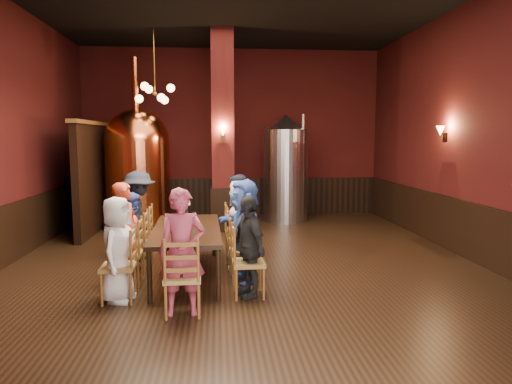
{
  "coord_description": "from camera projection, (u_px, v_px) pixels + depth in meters",
  "views": [
    {
      "loc": [
        -0.43,
        -7.6,
        2.11
      ],
      "look_at": [
        0.23,
        0.2,
        1.18
      ],
      "focal_mm": 32.0,
      "sensor_mm": 36.0,
      "label": 1
    }
  ],
  "objects": [
    {
      "name": "person_1",
      "position": [
        126.0,
        234.0,
        6.53
      ],
      "size": [
        0.49,
        0.62,
        1.49
      ],
      "primitive_type": "imported",
      "rotation": [
        0.0,
        0.0,
        1.28
      ],
      "color": "#B4371E",
      "rests_on": "ground"
    },
    {
      "name": "wine_glass_3",
      "position": [
        188.0,
        228.0,
        6.48
      ],
      "size": [
        0.07,
        0.07,
        0.17
      ],
      "primitive_type": null,
      "color": "white",
      "rests_on": "dining_table"
    },
    {
      "name": "dining_table",
      "position": [
        187.0,
        232.0,
        6.96
      ],
      "size": [
        1.07,
        2.43,
        0.75
      ],
      "rotation": [
        0.0,
        0.0,
        0.03
      ],
      "color": "black",
      "rests_on": "ground"
    },
    {
      "name": "copper_kettle",
      "position": [
        138.0,
        167.0,
        10.68
      ],
      "size": [
        1.9,
        1.9,
        3.94
      ],
      "rotation": [
        0.0,
        0.0,
        0.35
      ],
      "color": "black",
      "rests_on": "ground"
    },
    {
      "name": "person_6",
      "position": [
        241.0,
        225.0,
        7.38
      ],
      "size": [
        0.6,
        0.78,
        1.43
      ],
      "primitive_type": "imported",
      "rotation": [
        0.0,
        0.0,
        4.49
      ],
      "color": "#B7AAA1",
      "rests_on": "ground"
    },
    {
      "name": "chair_3",
      "position": [
        139.0,
        234.0,
        7.88
      ],
      "size": [
        0.47,
        0.47,
        0.92
      ],
      "primitive_type": null,
      "rotation": [
        0.0,
        0.0,
        -1.54
      ],
      "color": "brown",
      "rests_on": "ground"
    },
    {
      "name": "person_7",
      "position": [
        237.0,
        216.0,
        8.04
      ],
      "size": [
        0.54,
        0.79,
        1.48
      ],
      "primitive_type": "imported",
      "rotation": [
        0.0,
        0.0,
        4.43
      ],
      "color": "black",
      "rests_on": "ground"
    },
    {
      "name": "partition",
      "position": [
        98.0,
        178.0,
        10.56
      ],
      "size": [
        0.22,
        3.5,
        2.4
      ],
      "primitive_type": "cube",
      "color": "black",
      "rests_on": "ground"
    },
    {
      "name": "wine_glass_0",
      "position": [
        167.0,
        219.0,
        7.24
      ],
      "size": [
        0.07,
        0.07,
        0.17
      ],
      "primitive_type": null,
      "color": "white",
      "rests_on": "dining_table"
    },
    {
      "name": "wine_glass_5",
      "position": [
        183.0,
        230.0,
        6.36
      ],
      "size": [
        0.07,
        0.07,
        0.17
      ],
      "primitive_type": null,
      "color": "white",
      "rests_on": "dining_table"
    },
    {
      "name": "wainscot_right",
      "position": [
        466.0,
        229.0,
        8.08
      ],
      "size": [
        0.08,
        9.9,
        1.0
      ],
      "primitive_type": "cube",
      "color": "black",
      "rests_on": "ground"
    },
    {
      "name": "chair_7",
      "position": [
        238.0,
        232.0,
        8.07
      ],
      "size": [
        0.47,
        0.47,
        0.92
      ],
      "primitive_type": null,
      "rotation": [
        0.0,
        0.0,
        1.6
      ],
      "color": "brown",
      "rests_on": "ground"
    },
    {
      "name": "chair_8",
      "position": [
        183.0,
        277.0,
        5.46
      ],
      "size": [
        0.47,
        0.47,
        0.92
      ],
      "primitive_type": null,
      "rotation": [
        0.0,
        0.0,
        3.17
      ],
      "color": "brown",
      "rests_on": "ground"
    },
    {
      "name": "wine_glass_2",
      "position": [
        189.0,
        228.0,
        6.5
      ],
      "size": [
        0.07,
        0.07,
        0.17
      ],
      "primitive_type": null,
      "color": "white",
      "rests_on": "dining_table"
    },
    {
      "name": "chair_5",
      "position": [
        244.0,
        250.0,
        6.76
      ],
      "size": [
        0.47,
        0.47,
        0.92
      ],
      "primitive_type": null,
      "rotation": [
        0.0,
        0.0,
        1.6
      ],
      "color": "brown",
      "rests_on": "ground"
    },
    {
      "name": "sconce_wall",
      "position": [
        445.0,
        133.0,
        8.66
      ],
      "size": [
        0.2,
        0.2,
        0.36
      ],
      "primitive_type": null,
      "rotation": [
        0.0,
        0.0,
        1.57
      ],
      "color": "black",
      "rests_on": "room"
    },
    {
      "name": "chair_6",
      "position": [
        241.0,
        240.0,
        7.41
      ],
      "size": [
        0.47,
        0.47,
        0.92
      ],
      "primitive_type": null,
      "rotation": [
        0.0,
        0.0,
        1.6
      ],
      "color": "brown",
      "rests_on": "ground"
    },
    {
      "name": "rose_vase",
      "position": [
        185.0,
        205.0,
        7.91
      ],
      "size": [
        0.18,
        0.18,
        0.31
      ],
      "color": "white",
      "rests_on": "dining_table"
    },
    {
      "name": "wine_glass_6",
      "position": [
        176.0,
        221.0,
        7.06
      ],
      "size": [
        0.07,
        0.07,
        0.17
      ],
      "primitive_type": null,
      "color": "white",
      "rests_on": "dining_table"
    },
    {
      "name": "chair_0",
      "position": [
        118.0,
        266.0,
        5.9
      ],
      "size": [
        0.47,
        0.47,
        0.92
      ],
      "primitive_type": null,
      "rotation": [
        0.0,
        0.0,
        -1.54
      ],
      "color": "brown",
      "rests_on": "ground"
    },
    {
      "name": "person_5",
      "position": [
        244.0,
        230.0,
        6.72
      ],
      "size": [
        0.8,
        1.48,
        1.52
      ],
      "primitive_type": "imported",
      "rotation": [
        0.0,
        0.0,
        4.98
      ],
      "color": "#3B5CB2",
      "rests_on": "ground"
    },
    {
      "name": "person_8",
      "position": [
        182.0,
        252.0,
        5.42
      ],
      "size": [
        0.57,
        0.39,
        1.53
      ],
      "primitive_type": "imported",
      "rotation": [
        0.0,
        0.0,
        6.33
      ],
      "color": "#9B334B",
      "rests_on": "ground"
    },
    {
      "name": "person_2",
      "position": [
        133.0,
        232.0,
        7.19
      ],
      "size": [
        0.39,
        0.65,
        1.27
      ],
      "primitive_type": "imported",
      "rotation": [
        0.0,
        0.0,
        1.42
      ],
      "color": "#2C4095",
      "rests_on": "ground"
    },
    {
      "name": "wine_glass_7",
      "position": [
        171.0,
        220.0,
        7.13
      ],
      "size": [
        0.07,
        0.07,
        0.17
      ],
      "primitive_type": null,
      "color": "white",
      "rests_on": "dining_table"
    },
    {
      "name": "chair_4",
      "position": [
        249.0,
        262.0,
        6.09
      ],
      "size": [
        0.47,
        0.47,
        0.92
      ],
      "primitive_type": null,
      "rotation": [
        0.0,
        0.0,
        1.6
      ],
      "color": "brown",
      "rests_on": "ground"
    },
    {
      "name": "wainscot_left",
      "position": [
        0.0,
        238.0,
        7.41
      ],
      "size": [
        0.08,
        9.9,
        1.0
      ],
      "primitive_type": "cube",
      "color": "black",
      "rests_on": "ground"
    },
    {
      "name": "room",
      "position": [
        243.0,
        130.0,
        7.54
      ],
      "size": [
        10.0,
        10.02,
        4.5
      ],
      "color": "black",
      "rests_on": "ground"
    },
    {
      "name": "chair_1",
      "position": [
        127.0,
        253.0,
        6.56
      ],
      "size": [
        0.47,
        0.47,
        0.92
      ],
      "primitive_type": null,
      "rotation": [
        0.0,
        0.0,
        -1.54
      ],
      "color": "brown",
      "rests_on": "ground"
    },
    {
      "name": "person_3",
      "position": [
        139.0,
        216.0,
        7.84
      ],
      "size": [
        0.59,
        1.02,
        1.56
      ],
      "primitive_type": "imported",
      "rotation": [
        0.0,
        0.0,
        1.56
      ],
      "color": "black",
      "rests_on": "ground"
    },
    {
      "name": "chair_2",
      "position": [
        134.0,
        243.0,
        7.21
      ],
      "size": [
        0.47,
        0.47,
        0.92
      ],
      "primitive_type": null,
      "rotation": [
        0.0,
        0.0,
        -1.54
      ],
      "color": "brown",
      "rests_on": "ground"
    },
    {
      "name": "sconce_column",
      "position": [
        223.0,
        134.0,
        9.99
      ],
      "size": [
        0.2,
        0.2,
        0.36
      ],
      "primitive_type": null,
      "rotation": [
        0.0,
        0.0,
        3.14
      ],
      "color": "black",
      "rests_on": "column"
    },
    {
      "name": "wine_glass_1",
      "position": [
        183.0,
        215.0,
        7.62
      ],
      "size": [
        0.07,
        0.07,
        0.17
      ],
      "primitive_type": null,
      "color": "white",
      "rests_on": "dining_table"
    },
    {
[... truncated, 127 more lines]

